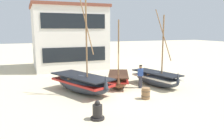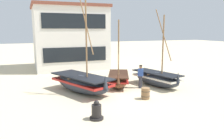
{
  "view_description": "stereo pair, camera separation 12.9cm",
  "coord_description": "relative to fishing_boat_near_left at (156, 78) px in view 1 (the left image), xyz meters",
  "views": [
    {
      "loc": [
        -5.67,
        -13.29,
        4.2
      ],
      "look_at": [
        0.0,
        1.0,
        1.4
      ],
      "focal_mm": 35.71,
      "sensor_mm": 36.0,
      "label": 1
    },
    {
      "loc": [
        -5.55,
        -13.34,
        4.2
      ],
      "look_at": [
        0.0,
        1.0,
        1.4
      ],
      "focal_mm": 35.71,
      "sensor_mm": 36.0,
      "label": 2
    }
  ],
  "objects": [
    {
      "name": "harbor_building_main",
      "position": [
        -4.44,
        10.75,
        2.79
      ],
      "size": [
        7.72,
        6.29,
        6.75
      ],
      "color": "white",
      "rests_on": "ground"
    },
    {
      "name": "fisherman_by_hull",
      "position": [
        -1.39,
        -0.04,
        0.24
      ],
      "size": [
        0.41,
        0.41,
        1.68
      ],
      "color": "#33333D",
      "rests_on": "ground"
    },
    {
      "name": "fishing_boat_near_left",
      "position": [
        0.0,
        0.0,
        0.0
      ],
      "size": [
        2.36,
        4.25,
        5.65
      ],
      "color": "#2D333D",
      "rests_on": "ground"
    },
    {
      "name": "fishing_boat_far_right",
      "position": [
        -2.68,
        1.02,
        -0.05
      ],
      "size": [
        2.68,
        3.8,
        4.89
      ],
      "color": "brown",
      "rests_on": "ground"
    },
    {
      "name": "fishing_boat_centre_large",
      "position": [
        -5.65,
        0.38,
        0.05
      ],
      "size": [
        3.6,
        5.16,
        6.42
      ],
      "color": "#2D333D",
      "rests_on": "ground"
    },
    {
      "name": "ground_plane",
      "position": [
        -3.47,
        -0.67,
        -0.6
      ],
      "size": [
        120.0,
        120.0,
        0.0
      ],
      "primitive_type": "plane",
      "color": "beige"
    },
    {
      "name": "capstan_winch",
      "position": [
        -6.09,
        -4.41,
        -0.24
      ],
      "size": [
        0.67,
        0.67,
        0.93
      ],
      "color": "black",
      "rests_on": "ground"
    },
    {
      "name": "wooden_barrel",
      "position": [
        -2.37,
        -2.5,
        -0.25
      ],
      "size": [
        0.56,
        0.56,
        0.7
      ],
      "color": "olive",
      "rests_on": "ground"
    }
  ]
}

